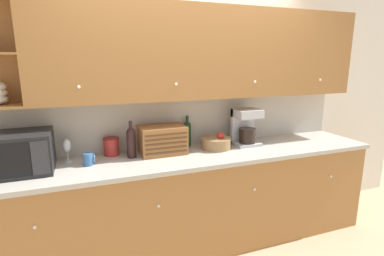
# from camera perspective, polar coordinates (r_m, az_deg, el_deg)

# --- Properties ---
(ground_plane) EXTENTS (24.00, 24.00, 0.00)m
(ground_plane) POSITION_cam_1_polar(r_m,az_deg,el_deg) (3.49, -1.38, -18.25)
(ground_plane) COLOR tan
(wall_back) EXTENTS (5.99, 0.06, 2.60)m
(wall_back) POSITION_cam_1_polar(r_m,az_deg,el_deg) (3.06, -1.69, 3.39)
(wall_back) COLOR white
(wall_back) RESTS_ON ground_plane
(counter_unit) EXTENTS (3.61, 0.68, 0.94)m
(counter_unit) POSITION_cam_1_polar(r_m,az_deg,el_deg) (2.99, 0.68, -13.51)
(counter_unit) COLOR #A36B38
(counter_unit) RESTS_ON ground_plane
(backsplash_panel) EXTENTS (3.59, 0.01, 0.50)m
(backsplash_panel) POSITION_cam_1_polar(r_m,az_deg,el_deg) (3.04, -1.46, 1.33)
(backsplash_panel) COLOR #B7B2A8
(backsplash_panel) RESTS_ON counter_unit
(upper_cabinets) EXTENTS (3.59, 0.34, 0.84)m
(upper_cabinets) POSITION_cam_1_polar(r_m,az_deg,el_deg) (2.90, 2.67, 14.02)
(upper_cabinets) COLOR #A36B38
(upper_cabinets) RESTS_ON backsplash_panel
(microwave) EXTENTS (0.53, 0.40, 0.31)m
(microwave) POSITION_cam_1_polar(r_m,az_deg,el_deg) (2.68, -30.53, -4.14)
(microwave) COLOR black
(microwave) RESTS_ON counter_unit
(wine_glass) EXTENTS (0.07, 0.07, 0.21)m
(wine_glass) POSITION_cam_1_polar(r_m,az_deg,el_deg) (2.77, -22.76, -3.21)
(wine_glass) COLOR silver
(wine_glass) RESTS_ON counter_unit
(mug) EXTENTS (0.09, 0.08, 0.10)m
(mug) POSITION_cam_1_polar(r_m,az_deg,el_deg) (2.65, -19.10, -5.62)
(mug) COLOR #38669E
(mug) RESTS_ON counter_unit
(storage_canister) EXTENTS (0.14, 0.14, 0.16)m
(storage_canister) POSITION_cam_1_polar(r_m,az_deg,el_deg) (2.85, -15.12, -3.41)
(storage_canister) COLOR #B22D28
(storage_canister) RESTS_ON counter_unit
(second_wine_bottle) EXTENTS (0.08, 0.08, 0.34)m
(second_wine_bottle) POSITION_cam_1_polar(r_m,az_deg,el_deg) (2.72, -11.50, -2.47)
(second_wine_bottle) COLOR black
(second_wine_bottle) RESTS_ON counter_unit
(bread_box) EXTENTS (0.42, 0.29, 0.26)m
(bread_box) POSITION_cam_1_polar(r_m,az_deg,el_deg) (2.81, -5.66, -2.22)
(bread_box) COLOR #996033
(bread_box) RESTS_ON counter_unit
(wine_bottle) EXTENTS (0.07, 0.07, 0.31)m
(wine_bottle) POSITION_cam_1_polar(r_m,az_deg,el_deg) (3.02, -0.90, -0.89)
(wine_bottle) COLOR #19381E
(wine_bottle) RESTS_ON counter_unit
(fruit_basket) EXTENTS (0.29, 0.29, 0.17)m
(fruit_basket) POSITION_cam_1_polar(r_m,az_deg,el_deg) (2.98, 4.65, -2.81)
(fruit_basket) COLOR #937047
(fruit_basket) RESTS_ON counter_unit
(coffee_maker) EXTENTS (0.26, 0.22, 0.37)m
(coffee_maker) POSITION_cam_1_polar(r_m,az_deg,el_deg) (3.12, 10.18, 0.26)
(coffee_maker) COLOR #B7B7BC
(coffee_maker) RESTS_ON counter_unit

